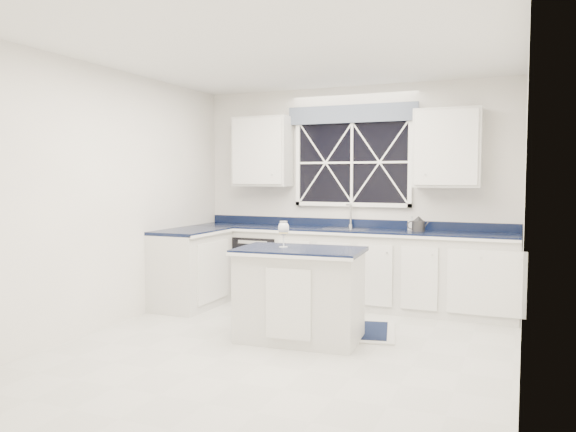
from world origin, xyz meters
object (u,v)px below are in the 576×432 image
at_px(dishwasher, 264,266).
at_px(soap_bottle, 412,223).
at_px(wine_glass, 284,229).
at_px(island, 300,294).
at_px(faucet, 350,215).
at_px(kettle, 418,224).

relative_size(dishwasher, soap_bottle, 4.93).
bearing_deg(soap_bottle, wine_glass, -117.91).
bearing_deg(island, faucet, 87.02).
bearing_deg(faucet, soap_bottle, -3.91).
bearing_deg(wine_glass, faucet, 85.57).
relative_size(dishwasher, wine_glass, 3.21).
height_order(dishwasher, soap_bottle, soap_bottle).
xyz_separation_m(kettle, soap_bottle, (-0.10, 0.13, 0.00)).
distance_m(faucet, kettle, 0.89).
height_order(dishwasher, kettle, kettle).
distance_m(island, soap_bottle, 1.98).
bearing_deg(dishwasher, soap_bottle, 4.30).
bearing_deg(wine_glass, dishwasher, 121.20).
xyz_separation_m(faucet, island, (0.04, -1.79, -0.65)).
relative_size(dishwasher, faucet, 2.72).
height_order(dishwasher, faucet, faucet).
distance_m(dishwasher, island, 1.96).
bearing_deg(faucet, island, -88.86).
distance_m(dishwasher, kettle, 2.07).
relative_size(kettle, wine_glass, 0.96).
relative_size(island, soap_bottle, 7.46).
height_order(faucet, kettle, faucet).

